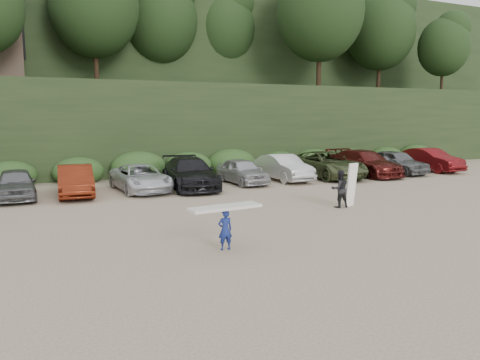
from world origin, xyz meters
name	(u,v)px	position (x,y,z in m)	size (l,w,h in m)	color
ground	(284,227)	(0.00, 0.00, 0.00)	(120.00, 120.00, 0.00)	tan
hillside_backdrop	(106,42)	(-0.26, 35.93, 11.22)	(90.00, 41.50, 28.00)	black
parked_cars	(171,174)	(-1.21, 9.98, 0.78)	(39.54, 6.56, 1.64)	#A2A3A7
child_surfer	(225,220)	(-2.96, -1.76, 0.89)	(2.23, 0.84, 1.31)	navy
adult_surfer	(341,189)	(3.92, 2.06, 0.81)	(1.26, 0.68, 1.88)	black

